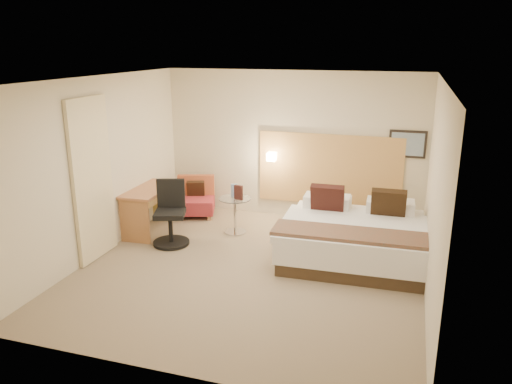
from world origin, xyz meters
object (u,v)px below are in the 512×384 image
(lounge_chair, at_px, (196,200))
(desk, at_px, (151,197))
(desk_chair, at_px, (171,219))
(side_table, at_px, (235,213))
(bed, at_px, (354,235))

(lounge_chair, xyz_separation_m, desk, (-0.38, -0.99, 0.31))
(lounge_chair, bearing_deg, desk_chair, -82.16)
(side_table, distance_m, desk_chair, 1.14)
(lounge_chair, height_order, desk, desk)
(side_table, bearing_deg, lounge_chair, 147.73)
(lounge_chair, relative_size, desk_chair, 0.82)
(desk, bearing_deg, side_table, 13.71)
(desk, bearing_deg, desk_chair, -36.56)
(bed, height_order, side_table, bed)
(bed, height_order, desk, bed)
(side_table, xyz_separation_m, desk_chair, (-0.83, -0.77, 0.08))
(lounge_chair, distance_m, side_table, 1.22)
(desk_chair, bearing_deg, desk, 143.44)
(lounge_chair, height_order, side_table, lounge_chair)
(bed, distance_m, lounge_chair, 3.27)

